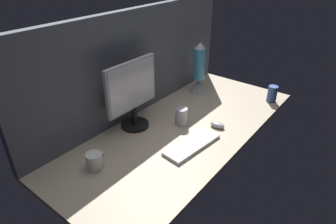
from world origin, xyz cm
name	(u,v)px	position (x,y,z in cm)	size (l,w,h in cm)	color
ground_plane	(182,129)	(0.00, 0.00, -1.50)	(180.00, 80.00, 3.00)	tan
cubicle_wall_back	(137,63)	(0.00, 37.50, 34.66)	(180.00, 5.00, 69.33)	#565B66
monitor	(132,92)	(-17.73, 25.13, 23.82)	(39.76, 18.00, 43.41)	black
keyboard	(192,145)	(-13.33, -16.92, 1.00)	(37.00, 13.00, 2.00)	silver
mouse	(217,125)	(13.75, -18.31, 1.70)	(5.60, 9.60, 3.40)	#99999E
mug_steel	(181,116)	(2.88, 2.45, 5.64)	(7.94, 7.94, 11.29)	#B2B2B7
mug_ceramic_blue	(272,94)	(70.70, -31.80, 6.14)	(6.90, 6.90, 12.28)	#38569E
mug_ceramic_white	(95,161)	(-60.52, 11.86, 4.59)	(11.69, 8.37, 9.15)	white
lava_lamp	(199,72)	(50.97, 20.82, 16.83)	(12.26, 12.26, 40.11)	#A5A5AD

